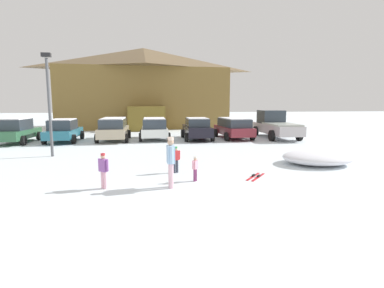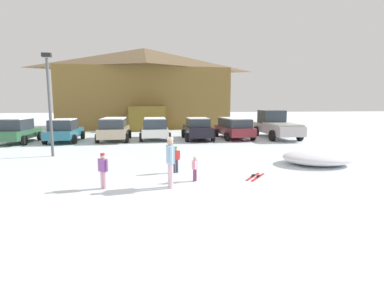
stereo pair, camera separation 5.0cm
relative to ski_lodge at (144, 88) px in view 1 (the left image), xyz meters
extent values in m
plane|color=white|center=(1.00, -28.25, -4.46)|extent=(160.00, 160.00, 0.00)
cube|color=brown|center=(0.00, 0.06, -1.24)|extent=(18.07, 9.00, 6.43)
pyramid|color=brown|center=(0.00, 0.06, 3.16)|extent=(18.70, 9.63, 2.38)
cube|color=olive|center=(0.23, -4.93, -3.26)|extent=(3.68, 1.96, 2.40)
cube|color=#316642|center=(-8.60, -12.72, -3.83)|extent=(1.80, 4.40, 0.61)
cube|color=#2D3842|center=(-8.61, -12.94, -3.17)|extent=(1.56, 2.30, 0.73)
cube|color=white|center=(-8.61, -12.94, -2.77)|extent=(1.45, 2.19, 0.06)
cylinder|color=black|center=(-9.50, -11.34, -4.14)|extent=(0.23, 0.64, 0.64)
cylinder|color=black|center=(-7.65, -11.38, -4.14)|extent=(0.23, 0.64, 0.64)
cylinder|color=black|center=(-7.70, -14.09, -4.14)|extent=(0.23, 0.64, 0.64)
cube|color=#266C82|center=(-5.58, -12.46, -3.85)|extent=(1.80, 4.41, 0.56)
cube|color=#2D3842|center=(-5.58, -12.68, -3.23)|extent=(1.57, 2.30, 0.68)
cube|color=white|center=(-5.58, -12.68, -2.86)|extent=(1.46, 2.18, 0.06)
cylinder|color=black|center=(-6.55, -11.10, -4.14)|extent=(0.22, 0.64, 0.64)
cylinder|color=black|center=(-4.64, -11.09, -4.14)|extent=(0.22, 0.64, 0.64)
cylinder|color=black|center=(-6.53, -13.83, -4.14)|extent=(0.22, 0.64, 0.64)
cylinder|color=black|center=(-4.62, -13.81, -4.14)|extent=(0.22, 0.64, 0.64)
cube|color=tan|center=(-2.12, -12.36, -3.81)|extent=(1.89, 4.53, 0.65)
cube|color=#2D3842|center=(-2.12, -12.45, -3.17)|extent=(1.66, 3.44, 0.64)
cube|color=white|center=(-2.12, -12.45, -2.82)|extent=(1.55, 3.27, 0.06)
cylinder|color=black|center=(-3.12, -10.95, -4.14)|extent=(0.22, 0.64, 0.64)
cylinder|color=black|center=(-1.11, -10.96, -4.14)|extent=(0.22, 0.64, 0.64)
cylinder|color=black|center=(-3.13, -13.75, -4.14)|extent=(0.22, 0.64, 0.64)
cylinder|color=black|center=(-1.12, -13.76, -4.14)|extent=(0.22, 0.64, 0.64)
cube|color=white|center=(0.85, -12.11, -3.85)|extent=(1.90, 4.16, 0.58)
cube|color=#2D3842|center=(0.85, -12.19, -3.22)|extent=(1.67, 3.16, 0.67)
cube|color=white|center=(0.85, -12.19, -2.86)|extent=(1.56, 3.01, 0.06)
cylinder|color=black|center=(-0.15, -10.82, -4.14)|extent=(0.22, 0.64, 0.64)
cylinder|color=black|center=(1.87, -10.83, -4.14)|extent=(0.22, 0.64, 0.64)
cylinder|color=black|center=(-0.17, -13.39, -4.14)|extent=(0.22, 0.64, 0.64)
cylinder|color=black|center=(1.85, -13.40, -4.14)|extent=(0.22, 0.64, 0.64)
cube|color=black|center=(4.04, -12.53, -3.79)|extent=(1.84, 4.45, 0.69)
cube|color=#2D3842|center=(4.03, -12.75, -3.16)|extent=(1.59, 2.33, 0.58)
cube|color=white|center=(4.03, -12.75, -2.84)|extent=(1.48, 2.21, 0.06)
cylinder|color=black|center=(3.11, -11.14, -4.14)|extent=(0.23, 0.64, 0.64)
cylinder|color=black|center=(5.01, -11.17, -4.14)|extent=(0.23, 0.64, 0.64)
cylinder|color=black|center=(3.06, -13.89, -4.14)|extent=(0.23, 0.64, 0.64)
cylinder|color=black|center=(4.97, -13.92, -4.14)|extent=(0.23, 0.64, 0.64)
cube|color=maroon|center=(6.94, -12.39, -3.83)|extent=(2.09, 4.72, 0.61)
cube|color=#2D3842|center=(6.95, -12.48, -3.22)|extent=(1.82, 3.60, 0.61)
cube|color=white|center=(6.95, -12.48, -2.89)|extent=(1.69, 3.42, 0.06)
cylinder|color=black|center=(5.87, -11.01, -4.14)|extent=(0.25, 0.65, 0.64)
cylinder|color=black|center=(7.87, -10.91, -4.14)|extent=(0.25, 0.65, 0.64)
cylinder|color=black|center=(6.01, -13.88, -4.14)|extent=(0.25, 0.65, 0.64)
cylinder|color=black|center=(8.01, -13.78, -4.14)|extent=(0.25, 0.65, 0.64)
cube|color=#B8B0B3|center=(10.33, -12.65, -3.71)|extent=(2.10, 6.02, 0.70)
cube|color=#2D3842|center=(10.37, -11.46, -2.83)|extent=(1.83, 1.96, 1.05)
cube|color=#AEB6AB|center=(10.30, -13.69, -3.30)|extent=(2.02, 3.34, 0.12)
cylinder|color=black|center=(9.34, -10.83, -4.06)|extent=(0.28, 0.81, 0.80)
cylinder|color=black|center=(11.44, -10.89, -4.06)|extent=(0.28, 0.81, 0.80)
cylinder|color=black|center=(9.23, -14.41, -4.06)|extent=(0.28, 0.81, 0.80)
cylinder|color=black|center=(11.33, -14.47, -4.06)|extent=(0.28, 0.81, 0.80)
cylinder|color=#383D4D|center=(1.51, -23.21, -4.20)|extent=(0.09, 0.09, 0.51)
cylinder|color=#383D4D|center=(1.41, -23.26, -4.20)|extent=(0.09, 0.09, 0.51)
cube|color=red|center=(1.46, -23.24, -3.76)|extent=(0.29, 0.24, 0.36)
cylinder|color=red|center=(1.61, -23.17, -3.75)|extent=(0.07, 0.07, 0.35)
cylinder|color=red|center=(1.31, -23.30, -3.75)|extent=(0.07, 0.07, 0.35)
sphere|color=tan|center=(1.46, -23.24, -3.51)|extent=(0.13, 0.13, 0.13)
cylinder|color=green|center=(1.46, -23.24, -3.44)|extent=(0.13, 0.13, 0.06)
cylinder|color=beige|center=(1.11, -25.40, -4.05)|extent=(0.15, 0.15, 0.82)
cylinder|color=beige|center=(1.10, -25.22, -4.05)|extent=(0.15, 0.15, 0.82)
cube|color=#9CC1E5|center=(1.11, -25.31, -3.35)|extent=(0.26, 0.41, 0.58)
cylinder|color=#9CC1E5|center=(1.12, -25.56, -3.33)|extent=(0.11, 0.11, 0.55)
cylinder|color=#9CC1E5|center=(1.10, -25.05, -3.33)|extent=(0.11, 0.11, 0.55)
sphere|color=tan|center=(1.11, -25.31, -2.95)|extent=(0.21, 0.21, 0.21)
cylinder|color=beige|center=(1.11, -25.31, -2.84)|extent=(0.20, 0.20, 0.10)
cylinder|color=#6B2E57|center=(1.99, -24.66, -4.24)|extent=(0.08, 0.08, 0.44)
cylinder|color=#6B2E57|center=(2.05, -24.58, -4.24)|extent=(0.08, 0.08, 0.44)
cube|color=pink|center=(2.02, -24.62, -3.86)|extent=(0.23, 0.25, 0.31)
cylinder|color=pink|center=(1.93, -24.73, -3.85)|extent=(0.06, 0.06, 0.29)
cylinder|color=pink|center=(2.10, -24.52, -3.85)|extent=(0.06, 0.06, 0.29)
sphere|color=tan|center=(2.02, -24.62, -3.65)|extent=(0.11, 0.11, 0.11)
cylinder|color=beige|center=(2.02, -24.62, -3.59)|extent=(0.11, 0.11, 0.05)
cylinder|color=#EDB3C7|center=(-1.10, -25.08, -4.17)|extent=(0.10, 0.10, 0.57)
cylinder|color=#EDB3C7|center=(-1.00, -25.16, -4.17)|extent=(0.10, 0.10, 0.57)
cube|color=#9053A4|center=(-1.05, -25.12, -3.68)|extent=(0.32, 0.30, 0.40)
cylinder|color=#9053A4|center=(-1.19, -25.01, -3.67)|extent=(0.08, 0.08, 0.38)
cylinder|color=#9053A4|center=(-0.91, -25.23, -3.67)|extent=(0.08, 0.08, 0.38)
sphere|color=tan|center=(-1.05, -25.12, -3.41)|extent=(0.15, 0.15, 0.15)
cylinder|color=#BB2C34|center=(-1.05, -25.12, -3.33)|extent=(0.14, 0.14, 0.07)
cube|color=red|center=(4.43, -24.45, -4.45)|extent=(0.91, 1.10, 0.02)
cube|color=black|center=(4.46, -24.41, -4.41)|extent=(0.19, 0.21, 0.06)
cube|color=red|center=(4.28, -24.32, -4.45)|extent=(0.91, 1.10, 0.02)
cube|color=black|center=(4.31, -24.28, -4.41)|extent=(0.19, 0.21, 0.06)
cylinder|color=#515459|center=(-4.56, -18.65, -1.97)|extent=(0.14, 0.14, 4.97)
cube|color=#232326|center=(-4.56, -18.65, 0.67)|extent=(0.44, 0.24, 0.20)
ellipsoid|color=white|center=(7.98, -22.50, -4.14)|extent=(3.19, 2.55, 0.62)
camera|label=1|loc=(0.41, -34.86, -1.68)|focal=28.00mm
camera|label=2|loc=(0.46, -34.87, -1.68)|focal=28.00mm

